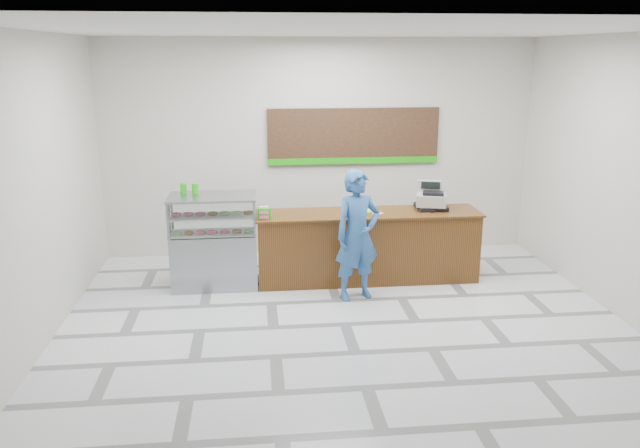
{
  "coord_description": "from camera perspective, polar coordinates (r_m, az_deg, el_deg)",
  "views": [
    {
      "loc": [
        -1.07,
        -7.06,
        3.26
      ],
      "look_at": [
        -0.22,
        0.9,
        1.05
      ],
      "focal_mm": 35.0,
      "sensor_mm": 36.0,
      "label": 1
    }
  ],
  "objects": [
    {
      "name": "napkin_box",
      "position": [
        8.92,
        -5.14,
        1.23
      ],
      "size": [
        0.14,
        0.14,
        0.11
      ],
      "primitive_type": "cube",
      "rotation": [
        0.0,
        0.0,
        0.15
      ],
      "color": "white",
      "rests_on": "sales_counter"
    },
    {
      "name": "customer",
      "position": [
        8.38,
        3.44,
        -1.04
      ],
      "size": [
        0.75,
        0.6,
        1.78
      ],
      "primitive_type": "imported",
      "rotation": [
        0.0,
        0.0,
        0.31
      ],
      "color": "#2B5998",
      "rests_on": "floor"
    },
    {
      "name": "green_cup_left",
      "position": [
        9.08,
        -12.37,
        3.22
      ],
      "size": [
        0.09,
        0.09,
        0.14
      ],
      "primitive_type": "cylinder",
      "color": "#19A10D",
      "rests_on": "display_case"
    },
    {
      "name": "ceiling",
      "position": [
        7.14,
        2.64,
        17.32
      ],
      "size": [
        7.0,
        7.0,
        0.0
      ],
      "primitive_type": "plane",
      "rotation": [
        3.14,
        0.0,
        0.0
      ],
      "color": "silver",
      "rests_on": "back_wall"
    },
    {
      "name": "floor",
      "position": [
        7.85,
        2.32,
        -9.15
      ],
      "size": [
        7.0,
        7.0,
        0.0
      ],
      "primitive_type": "plane",
      "color": "silver",
      "rests_on": "ground"
    },
    {
      "name": "menu_board",
      "position": [
        10.23,
        3.1,
        7.94
      ],
      "size": [
        2.8,
        0.06,
        0.9
      ],
      "color": "black",
      "rests_on": "back_wall"
    },
    {
      "name": "cash_register",
      "position": [
        9.33,
        10.12,
        2.29
      ],
      "size": [
        0.53,
        0.55,
        0.4
      ],
      "rotation": [
        0.0,
        0.0,
        -0.28
      ],
      "color": "black",
      "rests_on": "sales_counter"
    },
    {
      "name": "green_cup_right",
      "position": [
        9.0,
        -11.34,
        3.2
      ],
      "size": [
        0.09,
        0.09,
        0.14
      ],
      "primitive_type": "cylinder",
      "color": "#19A10D",
      "rests_on": "display_case"
    },
    {
      "name": "sales_counter",
      "position": [
        9.18,
        4.36,
        -2.03
      ],
      "size": [
        3.26,
        0.76,
        1.03
      ],
      "color": "#5E3515",
      "rests_on": "floor"
    },
    {
      "name": "promo_box",
      "position": [
        8.67,
        -5.11,
        0.96
      ],
      "size": [
        0.18,
        0.13,
        0.15
      ],
      "primitive_type": "cube",
      "rotation": [
        0.0,
        0.0,
        -0.07
      ],
      "color": "#19A10D",
      "rests_on": "sales_counter"
    },
    {
      "name": "display_case",
      "position": [
        9.01,
        -9.65,
        -1.48
      ],
      "size": [
        1.22,
        0.72,
        1.33
      ],
      "color": "gray",
      "rests_on": "floor"
    },
    {
      "name": "donut_decal",
      "position": [
        8.99,
        5.29,
        1.0
      ],
      "size": [
        0.17,
        0.17,
        0.0
      ],
      "primitive_type": "cylinder",
      "color": "#F95D87",
      "rests_on": "sales_counter"
    },
    {
      "name": "card_terminal",
      "position": [
        9.18,
        10.06,
        1.23
      ],
      "size": [
        0.13,
        0.17,
        0.04
      ],
      "primitive_type": "cube",
      "rotation": [
        0.0,
        0.0,
        0.37
      ],
      "color": "black",
      "rests_on": "sales_counter"
    },
    {
      "name": "straw_cup",
      "position": [
        8.88,
        -5.13,
        1.17
      ],
      "size": [
        0.07,
        0.07,
        0.11
      ],
      "primitive_type": "cylinder",
      "color": "silver",
      "rests_on": "sales_counter"
    },
    {
      "name": "serving_tray",
      "position": [
        9.06,
        3.65,
        1.2
      ],
      "size": [
        0.34,
        0.25,
        0.02
      ],
      "rotation": [
        0.0,
        0.0,
        0.03
      ],
      "color": "#49DD13",
      "rests_on": "sales_counter"
    },
    {
      "name": "back_wall",
      "position": [
        10.23,
        -0.02,
        6.92
      ],
      "size": [
        7.0,
        0.0,
        7.0
      ],
      "primitive_type": "plane",
      "rotation": [
        1.57,
        0.0,
        0.0
      ],
      "color": "beige",
      "rests_on": "floor"
    }
  ]
}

